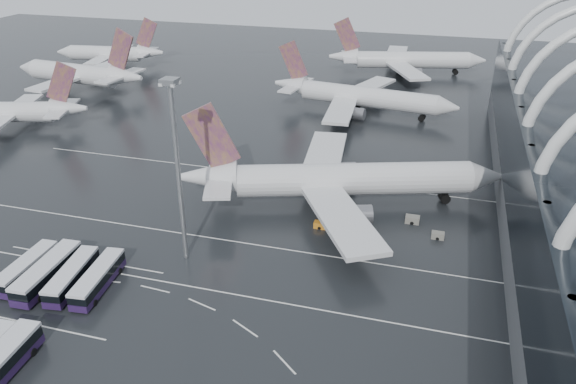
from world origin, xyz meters
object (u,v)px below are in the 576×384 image
(jet_remote_mid, at_px, (81,74))
(bus_row_near_d, at_px, (98,278))
(bus_row_near_b, at_px, (47,272))
(gse_cart_belly_c, at_px, (320,225))
(airliner_main, at_px, (337,180))
(jet_remote_west, at_px, (12,112))
(bus_row_near_c, at_px, (72,276))
(gse_cart_belly_d, at_px, (438,235))
(gse_cart_belly_b, at_px, (412,219))
(floodlight_mast, at_px, (176,151))
(jet_remote_far, at_px, (112,54))
(bus_row_near_a, at_px, (27,268))
(airliner_gate_c, at_px, (404,60))
(airliner_gate_b, at_px, (359,97))

(jet_remote_mid, distance_m, bus_row_near_d, 111.31)
(bus_row_near_d, bearing_deg, bus_row_near_b, 90.12)
(bus_row_near_b, xyz_separation_m, gse_cart_belly_c, (35.73, 27.76, -1.30))
(airliner_main, height_order, gse_cart_belly_c, airliner_main)
(jet_remote_mid, xyz_separation_m, gse_cart_belly_c, (92.20, -63.75, -4.79))
(airliner_main, xyz_separation_m, jet_remote_west, (-89.49, 18.69, -0.62))
(jet_remote_west, xyz_separation_m, bus_row_near_b, (52.78, -56.08, -2.68))
(bus_row_near_c, distance_m, gse_cart_belly_d, 59.87)
(bus_row_near_c, xyz_separation_m, gse_cart_belly_b, (47.41, 33.79, -1.03))
(bus_row_near_b, xyz_separation_m, floodlight_mast, (16.88, 12.37, 16.75))
(airliner_main, distance_m, gse_cart_belly_b, 15.68)
(jet_remote_far, relative_size, gse_cart_belly_b, 16.31)
(gse_cart_belly_c, relative_size, gse_cart_belly_d, 1.01)
(jet_remote_mid, distance_m, bus_row_near_b, 107.59)
(jet_remote_mid, xyz_separation_m, bus_row_near_a, (52.44, -91.16, -3.71))
(jet_remote_west, distance_m, gse_cart_belly_d, 112.05)
(airliner_gate_c, height_order, gse_cart_belly_b, airliner_gate_c)
(jet_remote_mid, distance_m, bus_row_near_c, 109.41)
(airliner_main, bearing_deg, gse_cart_belly_b, -30.90)
(bus_row_near_d, bearing_deg, airliner_main, -44.50)
(floodlight_mast, xyz_separation_m, gse_cart_belly_c, (18.85, 15.40, -18.05))
(airliner_main, xyz_separation_m, bus_row_near_c, (-32.73, -36.99, -3.47))
(bus_row_near_c, bearing_deg, floodlight_mast, -55.16)
(floodlight_mast, bearing_deg, gse_cart_belly_b, 32.31)
(bus_row_near_a, relative_size, gse_cart_belly_c, 5.69)
(airliner_main, height_order, jet_remote_mid, jet_remote_mid)
(bus_row_near_a, bearing_deg, jet_remote_mid, 28.08)
(airliner_main, height_order, airliner_gate_b, airliner_main)
(jet_remote_mid, relative_size, bus_row_near_b, 3.38)
(jet_remote_far, relative_size, gse_cart_belly_d, 18.90)
(bus_row_near_b, bearing_deg, jet_remote_far, 24.86)
(jet_remote_west, distance_m, gse_cart_belly_b, 106.51)
(bus_row_near_d, height_order, gse_cart_belly_b, bus_row_near_d)
(jet_remote_west, bearing_deg, bus_row_near_a, 114.32)
(airliner_main, height_order, bus_row_near_c, airliner_main)
(jet_remote_far, bearing_deg, gse_cart_belly_b, 134.17)
(airliner_main, bearing_deg, airliner_gate_b, 77.06)
(airliner_main, distance_m, jet_remote_far, 133.37)
(jet_remote_west, height_order, gse_cart_belly_c, jet_remote_west)
(airliner_gate_b, relative_size, jet_remote_far, 1.30)
(airliner_main, height_order, jet_remote_far, airliner_main)
(airliner_main, xyz_separation_m, bus_row_near_b, (-36.72, -37.38, -3.30))
(gse_cart_belly_d, bearing_deg, gse_cart_belly_b, 137.33)
(jet_remote_far, distance_m, floodlight_mast, 138.75)
(jet_remote_west, height_order, bus_row_near_b, jet_remote_west)
(airliner_main, distance_m, bus_row_near_b, 52.50)
(airliner_gate_b, height_order, jet_remote_west, airliner_gate_b)
(airliner_main, distance_m, bus_row_near_c, 49.51)
(floodlight_mast, height_order, gse_cart_belly_c, floodlight_mast)
(airliner_gate_b, bearing_deg, jet_remote_west, -147.22)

